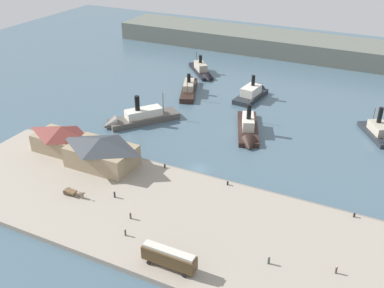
{
  "coord_description": "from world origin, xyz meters",
  "views": [
    {
      "loc": [
        43.3,
        -91.24,
        60.88
      ],
      "look_at": [
        -6.02,
        8.13,
        2.0
      ],
      "focal_mm": 42.62,
      "sensor_mm": 36.0,
      "label": 1
    }
  ],
  "objects_px": {
    "street_tram": "(169,257)",
    "pedestrian_walking_east": "(269,260)",
    "mooring_post_center_west": "(165,166)",
    "pedestrian_near_cart": "(130,216)",
    "ferry_shed_west_terminal": "(102,151)",
    "ferry_near_quay": "(189,87)",
    "ferry_departing_north": "(382,136)",
    "ferry_moored_west": "(253,93)",
    "ferry_shed_central_terminal": "(62,139)",
    "pedestrian_by_tram": "(115,194)",
    "pedestrian_near_west_shed": "(336,270)",
    "ferry_approaching_west": "(202,71)",
    "mooring_post_center_east": "(354,215)",
    "horse_cart": "(74,192)",
    "ferry_outer_harbor": "(248,131)",
    "pedestrian_standing_center": "(125,233)",
    "ferry_moored_east": "(135,119)",
    "mooring_post_east": "(228,183)"
  },
  "relations": [
    {
      "from": "pedestrian_standing_center",
      "to": "mooring_post_center_east",
      "type": "relative_size",
      "value": 1.77
    },
    {
      "from": "pedestrian_standing_center",
      "to": "ferry_departing_north",
      "type": "distance_m",
      "value": 81.86
    },
    {
      "from": "pedestrian_near_west_shed",
      "to": "ferry_approaching_west",
      "type": "relative_size",
      "value": 0.08
    },
    {
      "from": "street_tram",
      "to": "pedestrian_walking_east",
      "type": "xyz_separation_m",
      "value": [
        16.2,
        9.02,
        -1.61
      ]
    },
    {
      "from": "ferry_shed_central_terminal",
      "to": "pedestrian_by_tram",
      "type": "distance_m",
      "value": 28.35
    },
    {
      "from": "ferry_shed_west_terminal",
      "to": "mooring_post_center_east",
      "type": "xyz_separation_m",
      "value": [
        61.5,
        6.04,
        -3.5
      ]
    },
    {
      "from": "ferry_departing_north",
      "to": "ferry_moored_west",
      "type": "xyz_separation_m",
      "value": [
        -44.68,
        14.63,
        0.24
      ]
    },
    {
      "from": "pedestrian_walking_east",
      "to": "ferry_outer_harbor",
      "type": "xyz_separation_m",
      "value": [
        -22.66,
        50.78,
        -0.65
      ]
    },
    {
      "from": "ferry_shed_west_terminal",
      "to": "mooring_post_east",
      "type": "relative_size",
      "value": 19.1
    },
    {
      "from": "pedestrian_near_west_shed",
      "to": "pedestrian_by_tram",
      "type": "xyz_separation_m",
      "value": [
        -50.08,
        2.12,
        0.04
      ]
    },
    {
      "from": "mooring_post_center_east",
      "to": "ferry_moored_west",
      "type": "height_order",
      "value": "ferry_moored_west"
    },
    {
      "from": "ferry_moored_east",
      "to": "ferry_approaching_west",
      "type": "xyz_separation_m",
      "value": [
        -0.79,
        50.47,
        -0.21
      ]
    },
    {
      "from": "ferry_outer_harbor",
      "to": "pedestrian_standing_center",
      "type": "bearing_deg",
      "value": -96.0
    },
    {
      "from": "ferry_near_quay",
      "to": "ferry_approaching_west",
      "type": "bearing_deg",
      "value": 100.03
    },
    {
      "from": "ferry_moored_east",
      "to": "pedestrian_standing_center",
      "type": "bearing_deg",
      "value": -59.38
    },
    {
      "from": "horse_cart",
      "to": "ferry_approaching_west",
      "type": "relative_size",
      "value": 0.3
    },
    {
      "from": "street_tram",
      "to": "pedestrian_by_tram",
      "type": "xyz_separation_m",
      "value": [
        -22.12,
        14.22,
        -1.64
      ]
    },
    {
      "from": "pedestrian_near_west_shed",
      "to": "ferry_outer_harbor",
      "type": "distance_m",
      "value": 58.83
    },
    {
      "from": "ferry_shed_west_terminal",
      "to": "horse_cart",
      "type": "height_order",
      "value": "ferry_shed_west_terminal"
    },
    {
      "from": "street_tram",
      "to": "pedestrian_walking_east",
      "type": "distance_m",
      "value": 18.61
    },
    {
      "from": "ferry_departing_north",
      "to": "ferry_outer_harbor",
      "type": "relative_size",
      "value": 0.73
    },
    {
      "from": "street_tram",
      "to": "pedestrian_walking_east",
      "type": "height_order",
      "value": "street_tram"
    },
    {
      "from": "pedestrian_standing_center",
      "to": "mooring_post_center_east",
      "type": "height_order",
      "value": "pedestrian_standing_center"
    },
    {
      "from": "pedestrian_standing_center",
      "to": "ferry_approaching_west",
      "type": "distance_m",
      "value": 102.78
    },
    {
      "from": "ferry_shed_west_terminal",
      "to": "horse_cart",
      "type": "relative_size",
      "value": 2.94
    },
    {
      "from": "pedestrian_by_tram",
      "to": "ferry_approaching_west",
      "type": "bearing_deg",
      "value": 102.43
    },
    {
      "from": "mooring_post_center_east",
      "to": "ferry_approaching_west",
      "type": "relative_size",
      "value": 0.05
    },
    {
      "from": "pedestrian_near_cart",
      "to": "pedestrian_walking_east",
      "type": "distance_m",
      "value": 30.68
    },
    {
      "from": "ferry_moored_east",
      "to": "ferry_outer_harbor",
      "type": "relative_size",
      "value": 0.93
    },
    {
      "from": "mooring_post_center_west",
      "to": "pedestrian_near_cart",
      "type": "bearing_deg",
      "value": -79.81
    },
    {
      "from": "pedestrian_standing_center",
      "to": "ferry_moored_east",
      "type": "height_order",
      "value": "ferry_moored_east"
    },
    {
      "from": "pedestrian_near_cart",
      "to": "ferry_moored_east",
      "type": "bearing_deg",
      "value": 121.52
    },
    {
      "from": "ferry_near_quay",
      "to": "ferry_approaching_west",
      "type": "xyz_separation_m",
      "value": [
        -3.14,
        17.75,
        -0.1
      ]
    },
    {
      "from": "ferry_near_quay",
      "to": "mooring_post_center_west",
      "type": "bearing_deg",
      "value": -69.57
    },
    {
      "from": "pedestrian_standing_center",
      "to": "ferry_outer_harbor",
      "type": "relative_size",
      "value": 0.06
    },
    {
      "from": "pedestrian_near_west_shed",
      "to": "ferry_departing_north",
      "type": "bearing_deg",
      "value": 88.71
    },
    {
      "from": "street_tram",
      "to": "pedestrian_near_cart",
      "type": "bearing_deg",
      "value": 147.76
    },
    {
      "from": "ferry_shed_west_terminal",
      "to": "ferry_near_quay",
      "type": "relative_size",
      "value": 0.74
    },
    {
      "from": "mooring_post_center_west",
      "to": "ferry_outer_harbor",
      "type": "distance_m",
      "value": 31.23
    },
    {
      "from": "pedestrian_by_tram",
      "to": "ferry_departing_north",
      "type": "xyz_separation_m",
      "value": [
        51.48,
        60.19,
        -0.65
      ]
    },
    {
      "from": "pedestrian_near_west_shed",
      "to": "mooring_post_center_west",
      "type": "distance_m",
      "value": 50.04
    },
    {
      "from": "ferry_moored_east",
      "to": "ferry_near_quay",
      "type": "bearing_deg",
      "value": 85.89
    },
    {
      "from": "ferry_shed_central_terminal",
      "to": "pedestrian_standing_center",
      "type": "bearing_deg",
      "value": -32.79
    },
    {
      "from": "street_tram",
      "to": "ferry_moored_east",
      "type": "xyz_separation_m",
      "value": [
        -40.79,
        52.03,
        -2.07
      ]
    },
    {
      "from": "ferry_shed_west_terminal",
      "to": "ferry_departing_north",
      "type": "xyz_separation_m",
      "value": [
        62.64,
        49.47,
        -3.84
      ]
    },
    {
      "from": "pedestrian_by_tram",
      "to": "street_tram",
      "type": "bearing_deg",
      "value": -32.73
    },
    {
      "from": "pedestrian_near_west_shed",
      "to": "ferry_approaching_west",
      "type": "bearing_deg",
      "value": 127.57
    },
    {
      "from": "pedestrian_near_west_shed",
      "to": "ferry_near_quay",
      "type": "relative_size",
      "value": 0.07
    },
    {
      "from": "horse_cart",
      "to": "mooring_post_east",
      "type": "distance_m",
      "value": 36.0
    },
    {
      "from": "pedestrian_standing_center",
      "to": "mooring_post_east",
      "type": "xyz_separation_m",
      "value": [
        11.4,
        26.56,
        -0.27
      ]
    }
  ]
}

